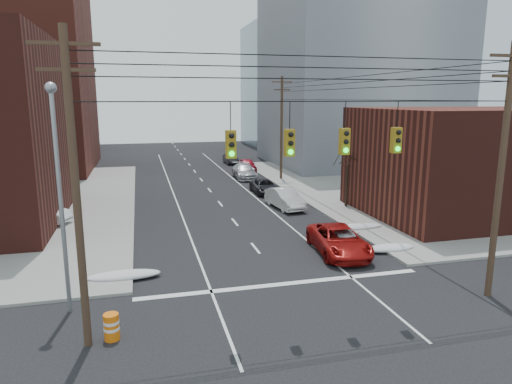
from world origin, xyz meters
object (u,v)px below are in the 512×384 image
parked_car_f (231,159)px  lot_car_b (26,200)px  parked_car_b (285,199)px  construction_barrel (112,326)px  red_pickup (339,240)px  parked_car_c (265,187)px  parked_car_d (245,171)px  parked_car_a (345,241)px  lot_car_a (37,213)px  parked_car_e (247,165)px

parked_car_f → lot_car_b: (-20.85, -21.52, 0.08)m
parked_car_b → construction_barrel: parked_car_b is taller
red_pickup → construction_barrel: 13.84m
parked_car_c → parked_car_f: bearing=88.9°
parked_car_c → parked_car_d: bearing=91.0°
parked_car_a → construction_barrel: 14.23m
parked_car_f → construction_barrel: parked_car_f is taller
parked_car_a → parked_car_d: 25.59m
parked_car_b → lot_car_a: bearing=175.2°
parked_car_a → construction_barrel: parked_car_a is taller
red_pickup → parked_car_b: parked_car_b is taller
parked_car_b → parked_car_c: (0.00, 6.10, -0.16)m
parked_car_e → construction_barrel: 40.05m
red_pickup → lot_car_b: size_ratio=1.27×
parked_car_c → parked_car_f: (0.73, 20.11, 0.04)m
red_pickup → construction_barrel: size_ratio=5.57×
red_pickup → construction_barrel: (-12.08, -6.76, -0.26)m
red_pickup → parked_car_e: 30.83m
red_pickup → parked_car_b: 11.22m
red_pickup → construction_barrel: red_pickup is taller
parked_car_e → lot_car_a: (-19.77, -20.22, 0.15)m
lot_car_b → construction_barrel: size_ratio=4.38×
parked_car_b → parked_car_f: size_ratio=1.16×
lot_car_a → parked_car_c: bearing=-47.7°
parked_car_e → parked_car_d: bearing=-104.4°
red_pickup → parked_car_c: bearing=94.2°
parked_car_c → parked_car_a: bearing=-89.0°
red_pickup → parked_car_a: size_ratio=1.42×
parked_car_f → lot_car_a: (-19.02, -26.86, 0.22)m
parked_car_b → parked_car_e: (1.48, 19.56, -0.04)m
parked_car_e → parked_car_c: bearing=-94.5°
parked_car_b → parked_car_e: parked_car_b is taller
parked_car_d → lot_car_a: (-18.29, -15.12, 0.10)m
parked_car_d → parked_car_e: bearing=75.8°
parked_car_c → parked_car_f: size_ratio=1.11×
parked_car_c → lot_car_a: bearing=-158.8°
red_pickup → parked_car_d: 25.67m
parked_car_d → parked_car_f: 11.77m
parked_car_f → lot_car_a: bearing=-126.2°
parked_car_b → parked_car_f: (0.73, 26.20, -0.11)m
red_pickup → parked_car_a: bearing=15.9°
parked_car_b → parked_car_d: same height
construction_barrel → red_pickup: bearing=29.2°
lot_car_b → parked_car_d: bearing=-55.4°
parked_car_b → lot_car_b: bearing=160.0°
parked_car_c → lot_car_b: (-20.11, -1.41, 0.12)m
parked_car_b → parked_car_c: bearing=83.1°
parked_car_e → lot_car_b: bearing=-143.7°
red_pickup → parked_car_d: parked_car_d is taller
parked_car_a → parked_car_b: (0.00, 11.13, 0.12)m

